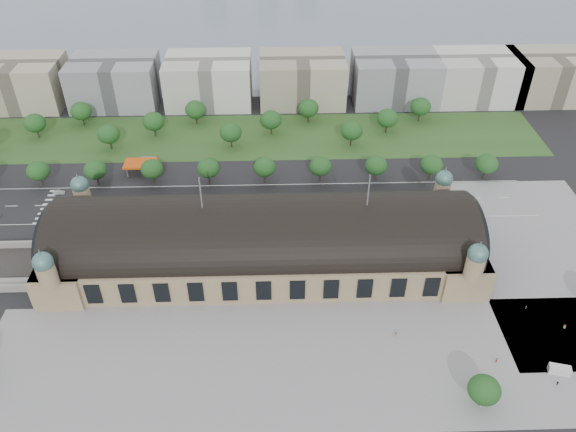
{
  "coord_description": "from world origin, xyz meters",
  "views": [
    {
      "loc": [
        4.12,
        -150.47,
        136.48
      ],
      "look_at": [
        8.79,
        9.76,
        14.0
      ],
      "focal_mm": 35.0,
      "sensor_mm": 36.0,
      "label": 1
    }
  ],
  "objects_px": {
    "petrol_station": "(145,163)",
    "traffic_car_5": "(369,198)",
    "parked_car_5": "(191,226)",
    "bus_west": "(232,211)",
    "traffic_car_2": "(76,206)",
    "bus_east": "(361,210)",
    "pedestrian_0": "(396,335)",
    "parked_car_0": "(76,229)",
    "pedestrian_4": "(557,384)",
    "parked_car_1": "(72,223)",
    "pedestrian_1": "(497,360)",
    "van_south": "(558,370)",
    "pedestrian_2": "(526,307)",
    "traffic_car_6": "(410,204)",
    "parked_car_6": "(191,227)",
    "parked_car_3": "(132,223)",
    "traffic_car_4": "(319,210)",
    "traffic_car_1": "(59,192)",
    "parked_car_2": "(136,228)",
    "pedestrian_5": "(565,326)",
    "bus_mid": "(299,210)",
    "parked_car_4": "(134,222)"
  },
  "relations": [
    {
      "from": "pedestrian_1",
      "to": "pedestrian_2",
      "type": "distance_m",
      "value": 27.23
    },
    {
      "from": "traffic_car_1",
      "to": "bus_east",
      "type": "xyz_separation_m",
      "value": [
        125.74,
        -17.74,
        0.91
      ]
    },
    {
      "from": "bus_east",
      "to": "pedestrian_0",
      "type": "relative_size",
      "value": 6.72
    },
    {
      "from": "pedestrian_0",
      "to": "pedestrian_2",
      "type": "height_order",
      "value": "pedestrian_0"
    },
    {
      "from": "bus_west",
      "to": "bus_mid",
      "type": "xyz_separation_m",
      "value": [
        27.24,
        -0.7,
        0.16
      ]
    },
    {
      "from": "bus_mid",
      "to": "pedestrian_5",
      "type": "distance_m",
      "value": 102.64
    },
    {
      "from": "traffic_car_1",
      "to": "parked_car_2",
      "type": "height_order",
      "value": "parked_car_2"
    },
    {
      "from": "bus_mid",
      "to": "pedestrian_4",
      "type": "relative_size",
      "value": 7.85
    },
    {
      "from": "traffic_car_2",
      "to": "parked_car_3",
      "type": "relative_size",
      "value": 1.17
    },
    {
      "from": "traffic_car_1",
      "to": "bus_mid",
      "type": "xyz_separation_m",
      "value": [
        100.94,
        -17.08,
        1.06
      ]
    },
    {
      "from": "parked_car_4",
      "to": "pedestrian_1",
      "type": "height_order",
      "value": "pedestrian_1"
    },
    {
      "from": "traffic_car_2",
      "to": "pedestrian_5",
      "type": "distance_m",
      "value": 185.94
    },
    {
      "from": "traffic_car_6",
      "to": "pedestrian_1",
      "type": "xyz_separation_m",
      "value": [
        9.63,
        -79.92,
        0.31
      ]
    },
    {
      "from": "van_south",
      "to": "parked_car_3",
      "type": "bearing_deg",
      "value": 166.5
    },
    {
      "from": "parked_car_2",
      "to": "pedestrian_5",
      "type": "height_order",
      "value": "pedestrian_5"
    },
    {
      "from": "traffic_car_2",
      "to": "bus_east",
      "type": "distance_m",
      "value": 116.23
    },
    {
      "from": "parked_car_6",
      "to": "pedestrian_5",
      "type": "height_order",
      "value": "pedestrian_5"
    },
    {
      "from": "traffic_car_6",
      "to": "pedestrian_0",
      "type": "xyz_separation_m",
      "value": [
        -18.5,
        -69.17,
        0.23
      ]
    },
    {
      "from": "parked_car_6",
      "to": "pedestrian_2",
      "type": "bearing_deg",
      "value": 44.66
    },
    {
      "from": "parked_car_1",
      "to": "bus_east",
      "type": "relative_size",
      "value": 0.4
    },
    {
      "from": "pedestrian_2",
      "to": "bus_east",
      "type": "bearing_deg",
      "value": 35.76
    },
    {
      "from": "petrol_station",
      "to": "parked_car_6",
      "type": "bearing_deg",
      "value": -60.39
    },
    {
      "from": "traffic_car_4",
      "to": "parked_car_3",
      "type": "relative_size",
      "value": 0.96
    },
    {
      "from": "pedestrian_2",
      "to": "parked_car_3",
      "type": "bearing_deg",
      "value": 64.63
    },
    {
      "from": "van_south",
      "to": "pedestrian_4",
      "type": "distance_m",
      "value": 4.94
    },
    {
      "from": "parked_car_1",
      "to": "parked_car_4",
      "type": "xyz_separation_m",
      "value": [
        24.05,
        0.0,
        0.14
      ]
    },
    {
      "from": "parked_car_5",
      "to": "pedestrian_0",
      "type": "distance_m",
      "value": 90.5
    },
    {
      "from": "parked_car_3",
      "to": "bus_west",
      "type": "distance_m",
      "value": 39.3
    },
    {
      "from": "petrol_station",
      "to": "pedestrian_1",
      "type": "relative_size",
      "value": 7.12
    },
    {
      "from": "bus_east",
      "to": "pedestrian_1",
      "type": "bearing_deg",
      "value": -157.26
    },
    {
      "from": "parked_car_1",
      "to": "pedestrian_2",
      "type": "relative_size",
      "value": 3.21
    },
    {
      "from": "traffic_car_4",
      "to": "parked_car_2",
      "type": "height_order",
      "value": "parked_car_2"
    },
    {
      "from": "traffic_car_4",
      "to": "pedestrian_5",
      "type": "relative_size",
      "value": 2.52
    },
    {
      "from": "traffic_car_2",
      "to": "pedestrian_1",
      "type": "height_order",
      "value": "pedestrian_1"
    },
    {
      "from": "traffic_car_1",
      "to": "parked_car_2",
      "type": "distance_m",
      "value": 44.87
    },
    {
      "from": "traffic_car_6",
      "to": "parked_car_2",
      "type": "relative_size",
      "value": 0.85
    },
    {
      "from": "pedestrian_2",
      "to": "traffic_car_5",
      "type": "bearing_deg",
      "value": 28.16
    },
    {
      "from": "parked_car_0",
      "to": "pedestrian_4",
      "type": "height_order",
      "value": "pedestrian_4"
    },
    {
      "from": "traffic_car_4",
      "to": "traffic_car_1",
      "type": "bearing_deg",
      "value": -90.79
    },
    {
      "from": "petrol_station",
      "to": "traffic_car_5",
      "type": "bearing_deg",
      "value": -15.36
    },
    {
      "from": "parked_car_2",
      "to": "parked_car_3",
      "type": "height_order",
      "value": "parked_car_2"
    },
    {
      "from": "van_south",
      "to": "pedestrian_5",
      "type": "xyz_separation_m",
      "value": [
        9.19,
        16.72,
        -0.38
      ]
    },
    {
      "from": "parked_car_1",
      "to": "traffic_car_4",
      "type": "bearing_deg",
      "value": 56.48
    },
    {
      "from": "parked_car_1",
      "to": "pedestrian_1",
      "type": "xyz_separation_m",
      "value": [
        145.03,
        -70.84,
        0.3
      ]
    },
    {
      "from": "pedestrian_2",
      "to": "parked_car_6",
      "type": "bearing_deg",
      "value": 62.39
    },
    {
      "from": "traffic_car_5",
      "to": "bus_mid",
      "type": "height_order",
      "value": "bus_mid"
    },
    {
      "from": "bus_east",
      "to": "pedestrian_4",
      "type": "distance_m",
      "value": 94.63
    },
    {
      "from": "bus_east",
      "to": "van_south",
      "type": "relative_size",
      "value": 1.87
    },
    {
      "from": "parked_car_5",
      "to": "bus_west",
      "type": "height_order",
      "value": "bus_west"
    },
    {
      "from": "traffic_car_4",
      "to": "pedestrian_0",
      "type": "bearing_deg",
      "value": 23.59
    }
  ]
}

